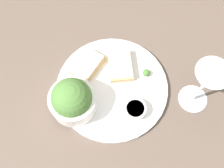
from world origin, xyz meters
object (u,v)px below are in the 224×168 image
Objects in this scene: salad_bowl at (72,100)px; sauce_ramekin at (135,110)px; cheese_toast_far at (87,65)px; wine_glass at (207,81)px; cheese_toast_near at (120,65)px.

salad_bowl reaches higher than sauce_ramekin.
salad_bowl is 0.16m from sauce_ramekin.
salad_bowl is at bearing 15.93° from cheese_toast_far.
wine_glass reaches higher than cheese_toast_far.
cheese_toast_far is (-0.04, -0.17, -0.00)m from sauce_ramekin.
salad_bowl is 1.08× the size of cheese_toast_near.
sauce_ramekin and cheese_toast_far have the same top height.
wine_glass is at bearing 97.35° from cheese_toast_near.
cheese_toast_near is at bearing -132.41° from sauce_ramekin.
cheese_toast_near is at bearing 121.45° from cheese_toast_far.
wine_glass is at bearing 104.44° from cheese_toast_far.
salad_bowl is 0.12m from cheese_toast_far.
sauce_ramekin is 0.33× the size of wine_glass.
wine_glass is (-0.18, 0.26, 0.06)m from salad_bowl.
cheese_toast_far is (-0.11, -0.03, -0.03)m from salad_bowl.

